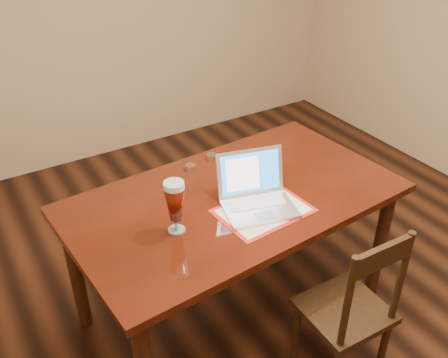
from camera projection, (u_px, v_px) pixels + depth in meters
ground at (279, 311)px, 3.09m from camera, size 5.00×5.00×0.00m
room_shell at (303, 23)px, 2.16m from camera, size 4.51×5.01×2.71m
dining_table at (234, 210)px, 2.73m from camera, size 1.85×1.13×1.11m
dining_chair at (350, 310)px, 2.49m from camera, size 0.42×0.40×0.97m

